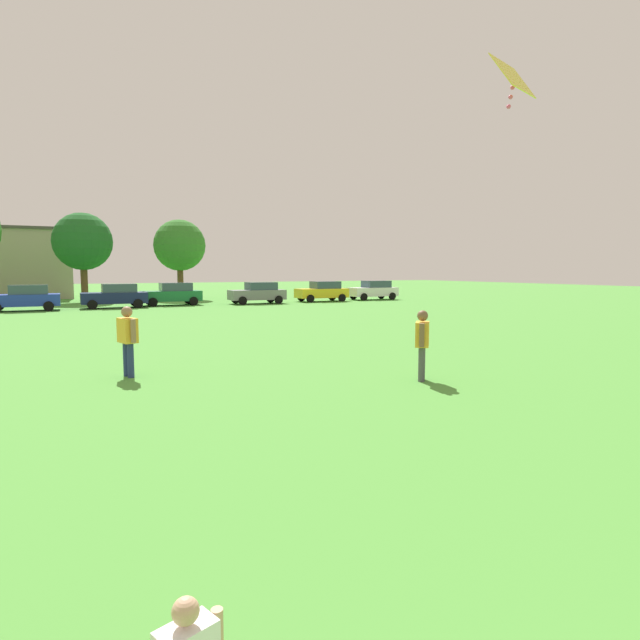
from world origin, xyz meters
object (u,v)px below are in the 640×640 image
Objects in this scene: adult_bystander at (422,339)px; parked_car_gray_3 at (258,293)px; tree_far_right at (180,246)px; parked_car_yellow_4 at (323,291)px; parked_car_navy_1 at (115,296)px; parked_car_white_5 at (374,290)px; parked_car_blue_0 at (25,298)px; tree_right at (83,242)px; kite at (513,78)px; bystander_near_trees at (128,335)px; parked_car_green_2 at (172,294)px.

parked_car_gray_3 is at bearing -152.95° from adult_bystander.
adult_bystander is 0.24× the size of tree_far_right.
parked_car_gray_3 and parked_car_yellow_4 have the same top height.
parked_car_navy_1 is 21.57m from parked_car_white_5.
parked_car_blue_0 is 16.00m from parked_car_gray_3.
tree_far_right is at bearing -144.02° from adult_bystander.
adult_bystander is 0.23× the size of tree_right.
kite is 0.34× the size of parked_car_gray_3.
bystander_near_trees is at bearing -80.72° from adult_bystander.
parked_car_yellow_4 is at bearing -175.87° from parked_car_gray_3.
adult_bystander is 1.18× the size of kite.
parked_car_navy_1 is at bearing -124.92° from tree_far_right.
tree_far_right reaches higher than parked_car_yellow_4.
bystander_near_trees is 1.22× the size of kite.
parked_car_green_2 is 1.00× the size of parked_car_gray_3.
kite is 30.83m from parked_car_gray_3.
kite is 39.00m from tree_far_right.
parked_car_green_2 is 6.47m from parked_car_gray_3.
parked_car_green_2 is 10.17m from tree_right.
adult_bystander is at bearing -135.26° from bystander_near_trees.
tree_far_right is at bearing -124.92° from parked_car_navy_1.
tree_far_right is (-15.26, 8.27, 3.94)m from parked_car_white_5.
parked_car_green_2 is at bearing -171.84° from parked_car_blue_0.
parked_car_yellow_4 and parked_car_white_5 have the same top height.
bystander_near_trees is 27.25m from parked_car_green_2.
parked_car_yellow_4 is (5.85, 0.42, 0.00)m from parked_car_gray_3.
adult_bystander is at bearing 98.62° from parked_car_navy_1.
parked_car_white_5 is at bearing -176.05° from parked_car_gray_3.
parked_car_white_5 is at bearing -176.25° from parked_car_yellow_4.
parked_car_green_2 is at bearing -28.48° from bystander_near_trees.
tree_far_right is at bearing 89.91° from kite.
parked_car_blue_0 is at bearing 2.23° from parked_car_white_5.
parked_car_white_5 is 0.60× the size of tree_far_right.
parked_car_gray_3 is at bearing 179.83° from parked_car_navy_1.
parked_car_yellow_4 is (21.85, 0.71, 0.00)m from parked_car_blue_0.
kite is at bearing 93.95° from parked_car_green_2.
parked_car_navy_1 is at bearing -78.88° from tree_right.
parked_car_navy_1 is 1.00× the size of parked_car_white_5.
tree_right reaches higher than tree_far_right.
kite is 31.68m from parked_car_green_2.
parked_car_gray_3 is (10.46, -0.03, 0.00)m from parked_car_navy_1.
adult_bystander is 38.19m from tree_right.
parked_car_green_2 is (-0.33, 30.16, -0.16)m from adult_bystander.
parked_car_navy_1 is at bearing 101.75° from kite.
bystander_near_trees is 0.41× the size of parked_car_yellow_4.
parked_car_navy_1 is 1.00× the size of parked_car_green_2.
parked_car_navy_1 is (1.92, 25.52, -0.20)m from bystander_near_trees.
parked_car_white_5 is at bearing -18.28° from tree_right.
parked_car_green_2 is at bearing -51.99° from tree_right.
parked_car_blue_0 is 1.00× the size of parked_car_yellow_4.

